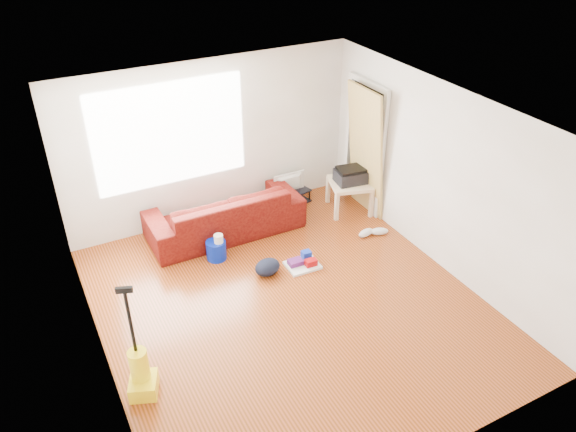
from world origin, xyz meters
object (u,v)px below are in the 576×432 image
sofa (226,232)px  vacuum (141,373)px  side_table (350,186)px  bucket (217,258)px  backpack (268,273)px  tv_stand (291,198)px  cleaning_tray (303,263)px

sofa → vacuum: bearing=51.5°
side_table → bucket: side_table is taller
side_table → backpack: side_table is taller
tv_stand → backpack: 1.89m
sofa → side_table: 2.08m
cleaning_tray → sofa: bearing=115.5°
tv_stand → cleaning_tray: size_ratio=1.51×
tv_stand → side_table: bearing=-51.6°
cleaning_tray → backpack: cleaning_tray is taller
side_table → cleaning_tray: size_ratio=1.68×
sofa → bucket: bearing=56.7°
tv_stand → bucket: (-1.63, -0.84, -0.12)m
sofa → cleaning_tray: size_ratio=5.01×
backpack → cleaning_tray: bearing=-27.3°
tv_stand → backpack: tv_stand is taller
bucket → backpack: (0.48, -0.65, 0.00)m
tv_stand → backpack: bearing=-142.0°
tv_stand → vacuum: 4.18m
tv_stand → side_table: side_table is taller
cleaning_tray → vacuum: bearing=-156.0°
sofa → tv_stand: 1.29m
side_table → backpack: bearing=-154.3°
sofa → backpack: sofa is taller
sofa → side_table: size_ratio=2.99×
side_table → vacuum: (-3.95, -2.13, -0.17)m
tv_stand → side_table: (0.76, -0.58, 0.30)m
cleaning_tray → backpack: size_ratio=1.24×
tv_stand → sofa: bearing=177.8°
bucket → side_table: bearing=6.4°
sofa → bucket: size_ratio=8.19×
sofa → cleaning_tray: sofa is taller
bucket → vacuum: 2.44m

